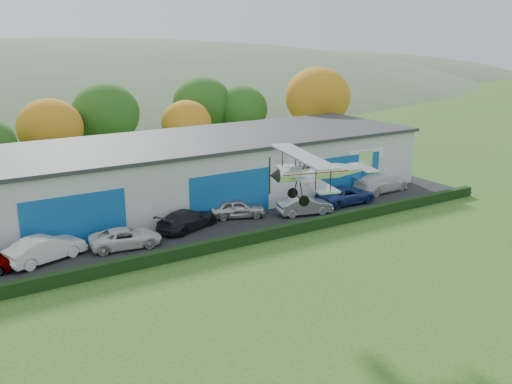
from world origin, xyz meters
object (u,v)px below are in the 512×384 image
car_1 (45,249)px  car_2 (126,238)px  hangar (195,169)px  car_7 (381,183)px  car_5 (305,205)px  car_6 (346,195)px  car_3 (187,219)px  biplane (317,170)px  car_4 (237,208)px

car_1 → car_2: bearing=-111.1°
hangar → car_2: 12.43m
car_7 → car_5: bearing=96.8°
car_6 → car_3: bearing=87.1°
car_2 → biplane: 14.90m
hangar → car_1: (-14.40, -7.67, -1.79)m
car_1 → car_5: car_1 is taller
car_1 → car_4: (14.72, 1.24, -0.08)m
car_2 → car_3: size_ratio=0.93×
car_3 → car_7: car_7 is taller
car_2 → car_7: 24.47m
car_4 → biplane: biplane is taller
car_2 → car_7: car_7 is taller
biplane → car_4: bearing=92.3°
car_4 → biplane: (-2.82, -13.36, 6.06)m
car_2 → car_4: 9.74m
hangar → car_5: bearing=-58.7°
hangar → car_7: bearing=-24.2°
car_7 → biplane: bearing=122.8°
car_6 → car_7: car_7 is taller
car_4 → car_5: (4.92, -2.19, -0.02)m
car_3 → car_7: (19.31, 0.06, 0.08)m
hangar → car_7: hangar is taller
car_1 → car_6: 24.45m
car_1 → car_2: (5.11, -0.36, -0.16)m
car_1 → car_4: size_ratio=1.14×
car_4 → car_7: (14.83, -0.40, 0.08)m
car_5 → biplane: bearing=159.0°
car_1 → car_3: 10.27m
car_4 → car_6: 9.85m
biplane → hangar: bearing=97.0°
car_3 → car_2: bearing=81.4°
car_4 → car_6: bearing=-77.7°
car_3 → car_4: (4.49, 0.46, 0.00)m
car_2 → car_3: (5.12, 1.15, 0.08)m
hangar → car_2: size_ratio=8.51×
car_4 → biplane: bearing=-170.3°
car_4 → car_7: 14.83m
car_7 → car_6: bearing=99.8°
car_6 → car_7: bearing=-75.0°
car_6 → car_1: bearing=90.9°
car_3 → biplane: biplane is taller
car_2 → biplane: biplane is taller
car_5 → car_6: (4.80, 0.59, 0.01)m
car_3 → hangar: bearing=-52.3°
car_5 → car_7: bearing=-66.0°
car_1 → car_3: size_ratio=0.97×
car_1 → car_7: 29.56m
car_1 → car_4: 14.78m
car_5 → car_7: car_7 is taller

